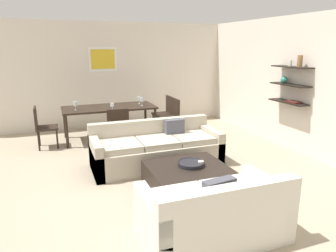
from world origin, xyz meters
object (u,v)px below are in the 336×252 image
at_px(dining_chair_left_near, 42,125).
at_px(sofa_beige, 156,150).
at_px(candle_jar, 201,163).
at_px(wine_glass_right_far, 139,98).
at_px(loveseat_white, 214,214).
at_px(dining_chair_right_far, 165,111).
at_px(dining_chair_foot, 117,126).
at_px(wine_glass_foot, 112,105).
at_px(dining_table, 109,109).
at_px(coffee_table, 188,179).
at_px(wine_glass_right_near, 142,100).
at_px(dining_chair_right_near, 171,114).
at_px(wine_glass_left_near, 75,104).
at_px(decorative_bowl, 191,163).

bearing_deg(dining_chair_left_near, sofa_beige, -42.81).
xyz_separation_m(candle_jar, wine_glass_right_far, (-0.03, 3.27, 0.46)).
bearing_deg(candle_jar, wine_glass_right_far, 90.55).
bearing_deg(candle_jar, loveseat_white, -109.52).
bearing_deg(dining_chair_right_far, dining_chair_foot, -143.31).
bearing_deg(wine_glass_foot, dining_table, 90.00).
height_order(sofa_beige, coffee_table, sofa_beige).
xyz_separation_m(dining_table, dining_chair_right_far, (1.44, 0.21, -0.18)).
xyz_separation_m(coffee_table, wine_glass_right_far, (0.17, 3.24, 0.69)).
xyz_separation_m(sofa_beige, dining_table, (-0.47, 1.99, 0.39)).
bearing_deg(wine_glass_right_near, candle_jar, -89.41).
bearing_deg(dining_chair_right_near, coffee_table, -106.49).
relative_size(wine_glass_left_near, wine_glass_right_near, 0.97).
bearing_deg(wine_glass_right_far, dining_chair_right_near, -24.77).
relative_size(dining_chair_foot, wine_glass_left_near, 4.81).
bearing_deg(wine_glass_foot, sofa_beige, -73.34).
relative_size(decorative_bowl, wine_glass_foot, 2.59).
height_order(dining_chair_right_far, wine_glass_foot, wine_glass_foot).
height_order(candle_jar, wine_glass_right_far, wine_glass_right_far).
bearing_deg(wine_glass_left_near, decorative_bowl, -64.97).
distance_m(dining_chair_left_near, wine_glass_left_near, 0.80).
xyz_separation_m(sofa_beige, dining_chair_foot, (-0.47, 1.12, 0.21)).
xyz_separation_m(coffee_table, wine_glass_right_near, (0.17, 3.01, 0.70)).
bearing_deg(wine_glass_right_near, loveseat_white, -95.16).
height_order(sofa_beige, dining_chair_right_far, dining_chair_right_far).
height_order(dining_chair_foot, dining_chair_right_near, same).
bearing_deg(wine_glass_right_far, dining_table, -171.30).
distance_m(candle_jar, dining_chair_right_near, 3.02).
bearing_deg(wine_glass_foot, loveseat_white, -84.62).
bearing_deg(loveseat_white, candle_jar, 70.48).
distance_m(dining_chair_left_near, wine_glass_foot, 1.50).
bearing_deg(dining_chair_right_near, sofa_beige, -118.65).
distance_m(dining_chair_foot, dining_chair_left_near, 1.59).
height_order(dining_chair_foot, wine_glass_right_far, wine_glass_right_far).
bearing_deg(dining_chair_left_near, wine_glass_right_near, 2.44).
relative_size(dining_table, dining_chair_right_far, 2.36).
height_order(dining_chair_right_near, dining_chair_left_near, same).
distance_m(candle_jar, dining_chair_left_near, 3.69).
xyz_separation_m(dining_chair_foot, dining_chair_right_far, (1.44, 1.08, 0.00)).
distance_m(dining_chair_right_far, wine_glass_right_near, 0.86).
relative_size(dining_table, dining_chair_right_near, 2.36).
bearing_deg(sofa_beige, wine_glass_right_near, 81.70).
xyz_separation_m(candle_jar, dining_chair_right_far, (0.67, 3.36, 0.09)).
height_order(coffee_table, wine_glass_right_far, wine_glass_right_far).
xyz_separation_m(dining_chair_left_near, wine_glass_left_near, (0.70, 0.09, 0.38)).
bearing_deg(wine_glass_foot, dining_chair_foot, -90.00).
xyz_separation_m(dining_chair_foot, wine_glass_left_near, (-0.75, 0.75, 0.38)).
bearing_deg(wine_glass_right_far, wine_glass_foot, -145.36).
relative_size(sofa_beige, dining_chair_foot, 2.59).
relative_size(loveseat_white, dining_chair_foot, 1.79).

